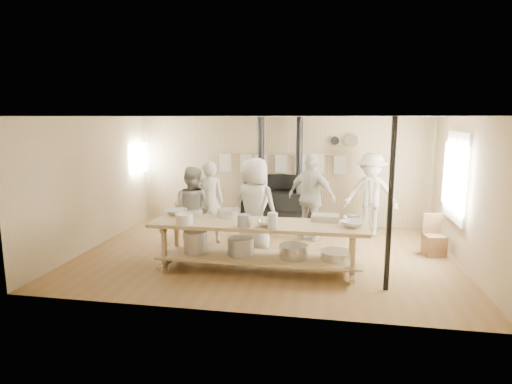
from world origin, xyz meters
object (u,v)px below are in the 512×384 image
stove (279,206)px  cook_far_left (209,202)px  prep_table (258,242)px  chair (434,243)px  cook_by_window (371,194)px  roasting_pan (325,218)px  cook_center (255,206)px  cook_right (311,197)px  cook_left (193,210)px

stove → cook_far_left: (-1.27, -1.53, 0.34)m
prep_table → chair: prep_table is taller
cook_by_window → roasting_pan: 2.55m
prep_table → cook_center: 1.03m
cook_right → cook_by_window: cook_right is taller
stove → cook_far_left: 2.01m
cook_center → cook_by_window: cook_center is taller
roasting_pan → cook_far_left: bearing=154.0°
cook_far_left → chair: (4.42, -0.05, -0.63)m
cook_far_left → stove: bearing=-149.2°
chair → roasting_pan: size_ratio=1.72×
cook_right → chair: (2.36, -0.61, -0.70)m
cook_far_left → cook_by_window: cook_by_window is taller
cook_far_left → cook_right: cook_right is taller
cook_by_window → roasting_pan: (-0.96, -2.36, -0.02)m
prep_table → chair: bearing=24.5°
cook_right → roasting_pan: cook_right is taller
cook_left → cook_right: size_ratio=0.90×
prep_table → cook_far_left: 1.99m
stove → roasting_pan: stove is taller
cook_far_left → cook_left: (-0.14, -0.66, -0.02)m
cook_by_window → chair: cook_by_window is taller
cook_left → cook_center: 1.21m
stove → roasting_pan: (1.11, -2.69, 0.38)m
cook_center → cook_left: bearing=23.3°
cook_right → chair: size_ratio=2.39×
cook_far_left → cook_by_window: 3.55m
stove → prep_table: stove is taller
cook_by_window → chair: (1.09, -1.25, -0.69)m
prep_table → cook_left: (-1.41, 0.83, 0.32)m
cook_left → cook_by_window: bearing=-139.1°
cook_far_left → chair: bearing=159.9°
cook_far_left → cook_center: cook_center is taller
cook_far_left → cook_right: size_ratio=0.92×
cook_right → cook_by_window: size_ratio=1.01×
cook_right → cook_by_window: 1.42m
prep_table → cook_center: (-0.21, 0.93, 0.40)m
cook_center → cook_right: 1.51m
cook_far_left → cook_center: size_ratio=0.93×
cook_far_left → cook_left: 0.67m
cook_center → chair: size_ratio=2.38×
cook_center → roasting_pan: cook_center is taller
cook_left → chair: size_ratio=2.15×
chair → cook_far_left: bearing=170.2°
cook_left → cook_right: (2.21, 1.22, 0.09)m
chair → cook_left: bearing=178.5°
cook_right → chair: 2.53m
roasting_pan → cook_by_window: bearing=67.9°
cook_far_left → roasting_pan: (2.38, -1.16, 0.04)m
prep_table → cook_far_left: size_ratio=2.10×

